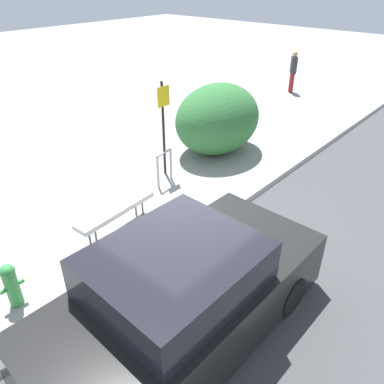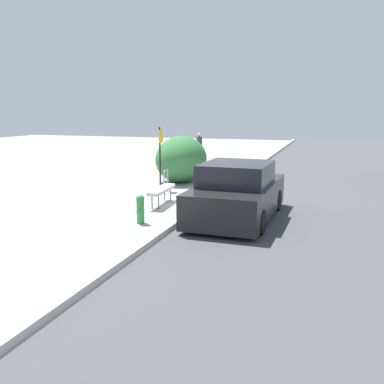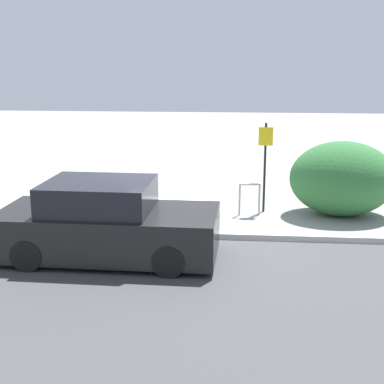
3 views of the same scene
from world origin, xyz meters
name	(u,v)px [view 1 (image 1 of 3)]	position (x,y,z in m)	size (l,w,h in m)	color
ground_plane	(175,249)	(0.00, 0.00, 0.00)	(60.00, 60.00, 0.00)	gray
curb	(175,246)	(0.00, 0.00, 0.07)	(60.00, 0.20, 0.13)	#B7B7B2
bench	(116,210)	(-0.33, 1.25, 0.48)	(1.76, 0.49, 0.54)	#515156
bike_rack	(164,165)	(1.62, 1.89, 0.50)	(0.55, 0.13, 0.83)	#99999E
sign_post	(163,121)	(2.00, 2.25, 1.38)	(0.36, 0.08, 2.30)	black
fire_hydrant	(11,284)	(-2.56, 0.92, 0.41)	(0.36, 0.22, 0.77)	#338C3F
shrub_hedge	(218,119)	(3.93, 2.13, 0.94)	(2.62, 2.01, 1.88)	#337038
pedestrian	(293,71)	(10.64, 3.49, 0.88)	(0.42, 0.39, 1.64)	maroon
parked_car_near	(183,296)	(-1.23, -1.35, 0.69)	(4.31, 2.00, 1.54)	black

